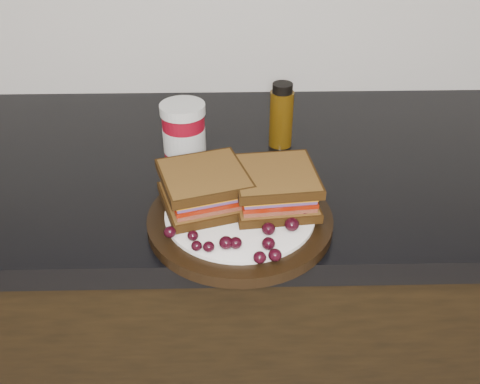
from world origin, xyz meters
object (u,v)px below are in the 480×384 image
(condiment_jar, at_px, (184,135))
(plate, at_px, (240,220))
(sandwich_left, at_px, (204,188))
(oil_bottle, at_px, (281,115))

(condiment_jar, bearing_deg, plate, -63.31)
(sandwich_left, relative_size, condiment_jar, 1.07)
(sandwich_left, height_order, condiment_jar, condiment_jar)
(plate, bearing_deg, condiment_jar, 116.69)
(plate, height_order, sandwich_left, sandwich_left)
(plate, relative_size, oil_bottle, 2.27)
(sandwich_left, bearing_deg, condiment_jar, 86.95)
(condiment_jar, height_order, oil_bottle, oil_bottle)
(plate, xyz_separation_m, oil_bottle, (0.08, 0.25, 0.05))
(sandwich_left, relative_size, oil_bottle, 1.00)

